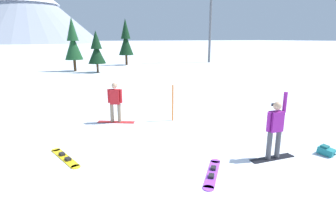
{
  "coord_description": "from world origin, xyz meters",
  "views": [
    {
      "loc": [
        -3.19,
        -6.58,
        3.53
      ],
      "look_at": [
        1.42,
        2.53,
        1.0
      ],
      "focal_mm": 28.81,
      "sensor_mm": 36.0,
      "label": 1
    }
  ],
  "objects_px": {
    "snowboarder_midground": "(115,102)",
    "loose_snowboard_near_right": "(212,173)",
    "trail_marker_pole": "(173,103)",
    "ski_lift_tower": "(211,16)",
    "snowboarder_foreground": "(275,128)",
    "loose_snowboard_far_spare": "(65,157)",
    "backpack_teal": "(326,151)",
    "pine_tree_young": "(96,50)",
    "pine_tree_slender": "(73,42)",
    "pine_tree_short": "(126,40)"
  },
  "relations": [
    {
      "from": "pine_tree_young",
      "to": "trail_marker_pole",
      "type": "bearing_deg",
      "value": -92.84
    },
    {
      "from": "ski_lift_tower",
      "to": "backpack_teal",
      "type": "bearing_deg",
      "value": -119.03
    },
    {
      "from": "backpack_teal",
      "to": "pine_tree_young",
      "type": "height_order",
      "value": "pine_tree_young"
    },
    {
      "from": "trail_marker_pole",
      "to": "pine_tree_young",
      "type": "xyz_separation_m",
      "value": [
        0.94,
        18.89,
        1.57
      ]
    },
    {
      "from": "snowboarder_midground",
      "to": "loose_snowboard_far_spare",
      "type": "distance_m",
      "value": 3.81
    },
    {
      "from": "snowboarder_foreground",
      "to": "pine_tree_short",
      "type": "height_order",
      "value": "pine_tree_short"
    },
    {
      "from": "pine_tree_young",
      "to": "ski_lift_tower",
      "type": "height_order",
      "value": "ski_lift_tower"
    },
    {
      "from": "trail_marker_pole",
      "to": "loose_snowboard_near_right",
      "type": "bearing_deg",
      "value": -105.41
    },
    {
      "from": "loose_snowboard_far_spare",
      "to": "snowboarder_foreground",
      "type": "bearing_deg",
      "value": -27.05
    },
    {
      "from": "snowboarder_midground",
      "to": "loose_snowboard_far_spare",
      "type": "height_order",
      "value": "snowboarder_midground"
    },
    {
      "from": "snowboarder_midground",
      "to": "loose_snowboard_near_right",
      "type": "height_order",
      "value": "snowboarder_midground"
    },
    {
      "from": "snowboarder_foreground",
      "to": "loose_snowboard_far_spare",
      "type": "relative_size",
      "value": 1.1
    },
    {
      "from": "snowboarder_midground",
      "to": "backpack_teal",
      "type": "distance_m",
      "value": 7.95
    },
    {
      "from": "ski_lift_tower",
      "to": "pine_tree_young",
      "type": "bearing_deg",
      "value": -164.41
    },
    {
      "from": "loose_snowboard_far_spare",
      "to": "trail_marker_pole",
      "type": "distance_m",
      "value": 5.17
    },
    {
      "from": "snowboarder_midground",
      "to": "ski_lift_tower",
      "type": "bearing_deg",
      "value": 47.45
    },
    {
      "from": "loose_snowboard_near_right",
      "to": "backpack_teal",
      "type": "height_order",
      "value": "backpack_teal"
    },
    {
      "from": "backpack_teal",
      "to": "pine_tree_slender",
      "type": "bearing_deg",
      "value": 97.75
    },
    {
      "from": "trail_marker_pole",
      "to": "ski_lift_tower",
      "type": "xyz_separation_m",
      "value": [
        18.8,
        23.87,
        5.97
      ]
    },
    {
      "from": "pine_tree_slender",
      "to": "pine_tree_short",
      "type": "distance_m",
      "value": 8.52
    },
    {
      "from": "loose_snowboard_far_spare",
      "to": "pine_tree_slender",
      "type": "relative_size",
      "value": 0.32
    },
    {
      "from": "pine_tree_young",
      "to": "ski_lift_tower",
      "type": "distance_m",
      "value": 19.06
    },
    {
      "from": "ski_lift_tower",
      "to": "trail_marker_pole",
      "type": "bearing_deg",
      "value": -128.22
    },
    {
      "from": "pine_tree_slender",
      "to": "pine_tree_young",
      "type": "relative_size",
      "value": 1.33
    },
    {
      "from": "loose_snowboard_near_right",
      "to": "backpack_teal",
      "type": "distance_m",
      "value": 3.94
    },
    {
      "from": "snowboarder_midground",
      "to": "loose_snowboard_near_right",
      "type": "bearing_deg",
      "value": -79.87
    },
    {
      "from": "ski_lift_tower",
      "to": "pine_tree_short",
      "type": "bearing_deg",
      "value": 172.65
    },
    {
      "from": "loose_snowboard_near_right",
      "to": "ski_lift_tower",
      "type": "bearing_deg",
      "value": 54.92
    },
    {
      "from": "snowboarder_midground",
      "to": "pine_tree_slender",
      "type": "distance_m",
      "value": 20.48
    },
    {
      "from": "snowboarder_midground",
      "to": "pine_tree_short",
      "type": "relative_size",
      "value": 0.28
    },
    {
      "from": "loose_snowboard_far_spare",
      "to": "loose_snowboard_near_right",
      "type": "xyz_separation_m",
      "value": [
        3.41,
        -2.81,
        -0.0
      ]
    },
    {
      "from": "pine_tree_slender",
      "to": "backpack_teal",
      "type": "bearing_deg",
      "value": -82.25
    },
    {
      "from": "pine_tree_slender",
      "to": "trail_marker_pole",
      "type": "bearing_deg",
      "value": -87.21
    },
    {
      "from": "snowboarder_midground",
      "to": "loose_snowboard_near_right",
      "type": "xyz_separation_m",
      "value": [
        1.01,
        -5.63,
        -0.89
      ]
    },
    {
      "from": "loose_snowboard_near_right",
      "to": "pine_tree_short",
      "type": "relative_size",
      "value": 0.25
    },
    {
      "from": "loose_snowboard_far_spare",
      "to": "ski_lift_tower",
      "type": "height_order",
      "value": "ski_lift_tower"
    },
    {
      "from": "snowboarder_midground",
      "to": "pine_tree_slender",
      "type": "height_order",
      "value": "pine_tree_slender"
    },
    {
      "from": "backpack_teal",
      "to": "pine_tree_young",
      "type": "distance_m",
      "value": 24.4
    },
    {
      "from": "pine_tree_short",
      "to": "ski_lift_tower",
      "type": "height_order",
      "value": "ski_lift_tower"
    },
    {
      "from": "backpack_teal",
      "to": "ski_lift_tower",
      "type": "relative_size",
      "value": 0.05
    },
    {
      "from": "backpack_teal",
      "to": "trail_marker_pole",
      "type": "height_order",
      "value": "trail_marker_pole"
    },
    {
      "from": "pine_tree_young",
      "to": "pine_tree_short",
      "type": "bearing_deg",
      "value": 50.78
    },
    {
      "from": "snowboarder_midground",
      "to": "pine_tree_short",
      "type": "xyz_separation_m",
      "value": [
        8.64,
        24.62,
        2.4
      ]
    },
    {
      "from": "snowboarder_midground",
      "to": "backpack_teal",
      "type": "xyz_separation_m",
      "value": [
        4.9,
        -6.22,
        -0.78
      ]
    },
    {
      "from": "loose_snowboard_far_spare",
      "to": "trail_marker_pole",
      "type": "relative_size",
      "value": 1.17
    },
    {
      "from": "snowboarder_midground",
      "to": "ski_lift_tower",
      "type": "relative_size",
      "value": 0.14
    },
    {
      "from": "trail_marker_pole",
      "to": "ski_lift_tower",
      "type": "distance_m",
      "value": 30.97
    },
    {
      "from": "loose_snowboard_near_right",
      "to": "pine_tree_slender",
      "type": "relative_size",
      "value": 0.26
    },
    {
      "from": "loose_snowboard_far_spare",
      "to": "pine_tree_slender",
      "type": "bearing_deg",
      "value": 80.94
    },
    {
      "from": "loose_snowboard_near_right",
      "to": "pine_tree_young",
      "type": "relative_size",
      "value": 0.35
    }
  ]
}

